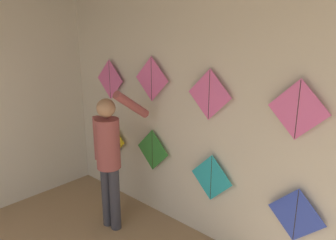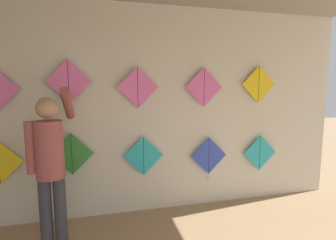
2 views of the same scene
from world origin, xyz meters
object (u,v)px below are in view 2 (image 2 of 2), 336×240
(kite_7, at_px, (138,87))
(shopkeeper, at_px, (50,160))
(kite_4, at_px, (260,153))
(kite_2, at_px, (144,156))
(kite_1, at_px, (72,154))
(kite_8, at_px, (204,87))
(kite_3, at_px, (209,158))
(kite_9, at_px, (259,84))
(kite_6, at_px, (68,81))

(kite_7, bearing_deg, shopkeeper, -150.41)
(kite_4, bearing_deg, kite_2, 180.00)
(shopkeeper, height_order, kite_7, kite_7)
(kite_1, height_order, kite_8, kite_8)
(kite_4, bearing_deg, kite_3, -179.93)
(kite_7, height_order, kite_9, kite_9)
(kite_7, xyz_separation_m, kite_9, (1.78, 0.00, 0.04))
(shopkeeper, distance_m, kite_8, 2.14)
(kite_4, height_order, kite_8, kite_8)
(shopkeeper, bearing_deg, kite_2, 22.48)
(kite_7, bearing_deg, kite_3, -0.06)
(kite_9, bearing_deg, kite_1, 180.00)
(kite_1, height_order, kite_2, kite_1)
(kite_3, relative_size, kite_9, 1.38)
(kite_9, bearing_deg, kite_8, 180.00)
(kite_2, bearing_deg, kite_7, 180.00)
(kite_2, relative_size, kite_4, 1.00)
(kite_7, xyz_separation_m, kite_8, (0.92, 0.00, -0.00))
(kite_2, xyz_separation_m, kite_9, (1.71, 0.00, 0.96))
(kite_1, height_order, kite_3, kite_1)
(kite_4, bearing_deg, kite_7, 180.00)
(kite_3, relative_size, kite_7, 1.38)
(kite_7, bearing_deg, kite_9, 0.00)
(kite_8, bearing_deg, shopkeeper, -163.56)
(kite_1, relative_size, kite_2, 1.00)
(kite_4, distance_m, kite_9, 1.03)
(kite_2, height_order, kite_7, kite_7)
(shopkeeper, distance_m, kite_1, 0.59)
(kite_2, height_order, kite_6, kite_6)
(shopkeeper, height_order, kite_6, kite_6)
(kite_9, bearing_deg, shopkeeper, -168.46)
(shopkeeper, relative_size, kite_7, 3.21)
(shopkeeper, distance_m, kite_4, 2.91)
(shopkeeper, distance_m, kite_7, 1.37)
(kite_3, bearing_deg, kite_1, 179.97)
(kite_4, relative_size, kite_7, 1.00)
(kite_6, height_order, kite_8, kite_6)
(shopkeeper, bearing_deg, kite_1, 69.83)
(kite_1, relative_size, kite_4, 1.00)
(kite_2, xyz_separation_m, kite_8, (0.86, 0.00, 0.92))
(kite_8, bearing_deg, kite_9, 0.00)
(kite_6, xyz_separation_m, kite_8, (1.77, 0.00, -0.07))
(shopkeeper, xyz_separation_m, kite_8, (1.92, 0.57, 0.75))
(kite_3, distance_m, kite_8, 1.03)
(kite_2, bearing_deg, kite_6, 180.00)
(kite_4, distance_m, kite_6, 2.90)
(kite_6, xyz_separation_m, kite_7, (0.85, 0.00, -0.07))
(shopkeeper, xyz_separation_m, kite_7, (1.00, 0.57, 0.75))
(kite_4, bearing_deg, kite_1, 180.00)
(shopkeeper, xyz_separation_m, kite_3, (2.01, 0.57, -0.28))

